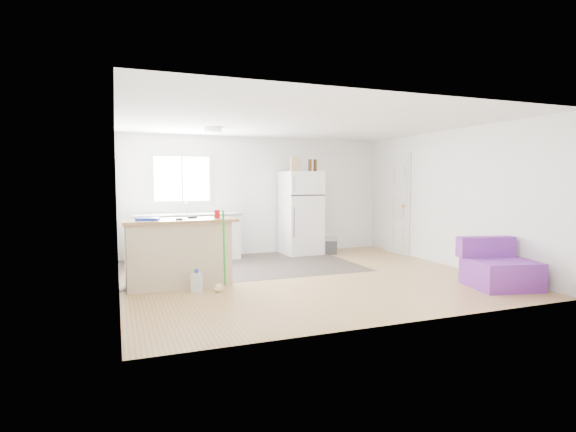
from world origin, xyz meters
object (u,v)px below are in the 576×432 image
Objects in this scene: peninsula at (179,252)px; cooler at (326,246)px; purple_seat at (499,269)px; bottle_right at (315,165)px; refrigerator at (301,213)px; red_cup at (217,214)px; kitchen_cabinets at (188,237)px; cleaner_jug at (197,282)px; bottle_left at (310,165)px; cardboard_box at (295,164)px; mop at (221,274)px; blue_tray at (148,219)px.

peninsula is 3.73m from cooler.
bottle_right reaches higher than purple_seat.
refrigerator reaches higher than red_cup.
kitchen_cabinets is 8.05× the size of bottle_right.
cleaner_jug is at bearing 175.95° from purple_seat.
bottle_left is (-0.32, 0.10, 1.66)m from cooler.
peninsula is at bearing -103.63° from kitchen_cabinets.
cardboard_box reaches higher than peninsula.
bottle_right is at bearing 61.43° from mop.
kitchen_cabinets reaches higher than red_cup.
cardboard_box is at bearing 165.43° from bottle_left.
mop is at bearing -134.41° from bottle_left.
cleaner_jug is 1.05× the size of cardboard_box.
bottle_left reaches higher than kitchen_cabinets.
blue_tray is at bearing -145.51° from cardboard_box.
red_cup is at bearing -134.98° from cardboard_box.
purple_seat is 4.35m from cardboard_box.
kitchen_cabinets is at bearing 108.04° from mop.
refrigerator is at bearing 43.42° from red_cup.
red_cup is (0.38, 0.42, 0.89)m from cleaner_jug.
blue_tray is (-3.16, -2.10, 0.13)m from refrigerator.
mop is 3.75× the size of blue_tray.
bottle_right is at bearing 30.63° from blue_tray.
refrigerator is at bearing 124.55° from purple_seat.
bottle_left and bottle_right have the same top height.
refrigerator is 5.41× the size of cleaner_jug.
mop is (0.05, -2.62, -0.22)m from kitchen_cabinets.
cardboard_box reaches higher than blue_tray.
cardboard_box is at bearing 179.49° from cooler.
peninsula is 3.75m from bottle_left.
cooler is (2.79, -0.26, -0.28)m from kitchen_cabinets.
kitchen_cabinets is 16.76× the size of red_cup.
purple_seat is 4.17m from bottle_right.
refrigerator is (2.75, 2.06, 0.36)m from peninsula.
cleaner_jug is 4.00m from bottle_left.
bottle_left is (2.35, 1.98, 0.80)m from red_cup.
cleaner_jug is at bearing -97.82° from kitchen_cabinets.
cooler is at bearing 57.70° from mop.
cleaner_jug is 0.28× the size of mop.
purple_seat is at bearing -19.45° from blue_tray.
peninsula is 3.15× the size of cooler.
refrigerator is 1.51× the size of mop.
refrigerator is 14.17× the size of red_cup.
blue_tray is at bearing -113.44° from kitchen_cabinets.
blue_tray is (-0.90, 0.46, 0.75)m from mop.
mop reaches higher than cooler.
bottle_right reaches higher than red_cup.
bottle_right reaches higher than kitchen_cabinets.
refrigerator is 3.38× the size of cooler.
peninsula is 0.64m from blue_tray.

